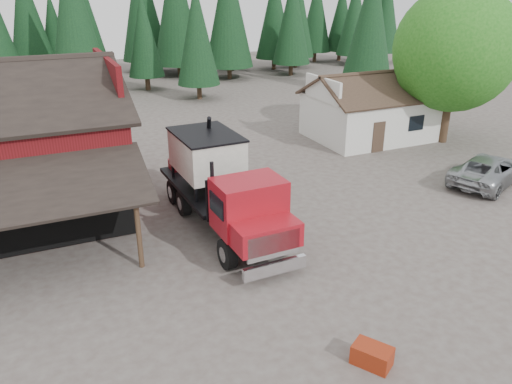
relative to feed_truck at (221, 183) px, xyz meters
name	(u,v)px	position (x,y,z in m)	size (l,w,h in m)	color
ground	(294,261)	(1.52, -4.03, -2.12)	(120.00, 120.00, 0.00)	#4E433D
farmhouse	(370,114)	(14.52, 8.97, -0.46)	(8.60, 6.42, 4.65)	silver
deciduous_tree	(455,54)	(18.53, 5.94, 3.78)	(8.00, 8.00, 10.20)	#382619
conifer_backdrop	(114,82)	(1.52, 37.97, -2.12)	(76.00, 16.00, 16.00)	black
near_pine_b	(197,34)	(7.52, 25.97, 3.76)	(3.96, 3.96, 10.40)	#382619
near_pine_c	(371,20)	(23.52, 21.97, 4.77)	(4.84, 4.84, 12.40)	#382619
near_pine_d	(74,17)	(-2.48, 29.97, 5.27)	(5.28, 5.28, 13.40)	#382619
feed_truck	(221,183)	(0.00, 0.00, 0.00)	(3.19, 10.14, 4.55)	black
silver_car	(489,170)	(15.11, -1.03, -1.33)	(2.64, 5.73, 1.59)	#9FA3A6
equip_box	(372,356)	(0.81, -10.03, -1.82)	(0.70, 1.10, 0.60)	maroon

